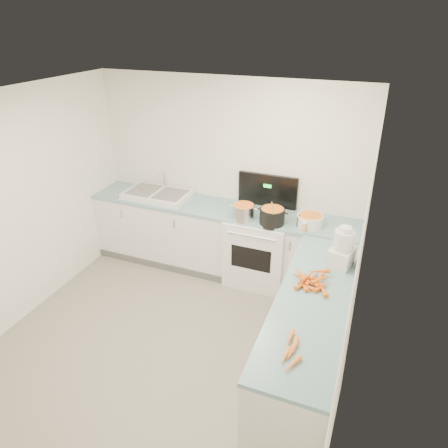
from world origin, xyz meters
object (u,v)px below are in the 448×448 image
(sink, at_px, (157,194))
(mixing_bowl, at_px, (310,220))
(steel_pot, at_px, (243,212))
(spice_jar, at_px, (304,228))
(stove, at_px, (259,247))
(food_processor, at_px, (342,249))
(extract_bottle, at_px, (299,222))
(black_pot, at_px, (272,217))

(sink, bearing_deg, mixing_bowl, -2.27)
(sink, xyz_separation_m, steel_pot, (1.29, -0.19, 0.04))
(mixing_bowl, xyz_separation_m, spice_jar, (-0.03, -0.17, -0.02))
(stove, xyz_separation_m, food_processor, (1.05, -0.78, 0.65))
(sink, bearing_deg, food_processor, -17.57)
(stove, xyz_separation_m, sink, (-1.45, 0.02, 0.50))
(sink, xyz_separation_m, extract_bottle, (1.95, -0.15, 0.02))
(food_processor, bearing_deg, steel_pot, 153.47)
(steel_pot, height_order, food_processor, food_processor)
(spice_jar, bearing_deg, stove, 158.24)
(steel_pot, bearing_deg, extract_bottle, 3.15)
(stove, height_order, sink, stove)
(stove, xyz_separation_m, mixing_bowl, (0.61, -0.07, 0.53))
(steel_pot, bearing_deg, stove, 46.25)
(extract_bottle, xyz_separation_m, food_processor, (0.55, -0.64, 0.12))
(stove, bearing_deg, extract_bottle, -15.05)
(food_processor, bearing_deg, stove, 143.51)
(spice_jar, distance_m, food_processor, 0.73)
(mixing_bowl, height_order, food_processor, food_processor)
(spice_jar, relative_size, food_processor, 0.24)
(spice_jar, height_order, food_processor, food_processor)
(extract_bottle, relative_size, spice_jar, 1.18)
(stove, bearing_deg, food_processor, -36.49)
(sink, distance_m, extract_bottle, 1.95)
(food_processor, bearing_deg, sink, 162.43)
(mixing_bowl, bearing_deg, spice_jar, -100.93)
(sink, distance_m, food_processor, 2.62)
(mixing_bowl, distance_m, extract_bottle, 0.13)
(steel_pot, bearing_deg, spice_jar, -4.69)
(spice_jar, bearing_deg, extract_bottle, 129.87)
(steel_pot, distance_m, extract_bottle, 0.66)
(sink, distance_m, mixing_bowl, 2.06)
(stove, relative_size, extract_bottle, 11.31)
(stove, relative_size, sink, 1.58)
(spice_jar, bearing_deg, mixing_bowl, 79.07)
(black_pot, xyz_separation_m, mixing_bowl, (0.42, 0.10, -0.02))
(steel_pot, bearing_deg, food_processor, -26.53)
(steel_pot, distance_m, food_processor, 1.36)
(sink, bearing_deg, spice_jar, -6.95)
(spice_jar, xyz_separation_m, food_processor, (0.47, -0.54, 0.13))
(mixing_bowl, height_order, spice_jar, mixing_bowl)
(steel_pot, distance_m, spice_jar, 0.75)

